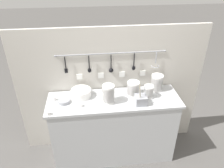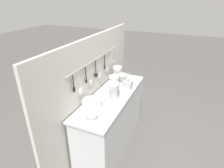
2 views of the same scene
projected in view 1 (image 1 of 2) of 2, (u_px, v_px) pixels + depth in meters
The scene contains 15 objects.
ground_plane at pixel (114, 153), 3.07m from camera, with size 20.00×20.00×0.00m, color #514F4C.
counter at pixel (114, 128), 2.83m from camera, with size 1.59×0.50×0.91m.
back_wall at pixel (111, 90), 2.87m from camera, with size 2.39×0.11×1.71m.
bowl_stack_nested_right at pixel (108, 94), 2.49m from camera, with size 0.14×0.14×0.23m.
bowl_stack_wide_centre at pixel (149, 91), 2.60m from camera, with size 0.11×0.11×0.15m.
bowl_stack_back_corner at pixel (133, 88), 2.64m from camera, with size 0.15×0.15×0.18m.
bowl_stack_tall_left at pixel (157, 83), 2.73m from camera, with size 0.15×0.15×0.21m.
plate_stack at pixel (81, 93), 2.63m from camera, with size 0.24×0.24×0.10m.
steel_mixing_bowl at pixel (64, 101), 2.53m from camera, with size 0.14×0.14×0.04m.
cutlery_caddy at pixel (141, 100), 2.49m from camera, with size 0.13×0.13×0.26m.
cup_by_caddy at pixel (102, 94), 2.66m from camera, with size 0.04×0.04×0.04m.
cup_edge_near at pixel (110, 93), 2.67m from camera, with size 0.04×0.04×0.04m.
cup_front_right at pixel (48, 113), 2.34m from camera, with size 0.04×0.04×0.04m.
cup_back_left at pixel (54, 99), 2.58m from camera, with size 0.04×0.04×0.04m.
cup_edge_far at pixel (81, 105), 2.47m from camera, with size 0.04×0.04×0.04m.
Camera 1 is at (-0.28, -2.12, 2.40)m, focal length 35.00 mm.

